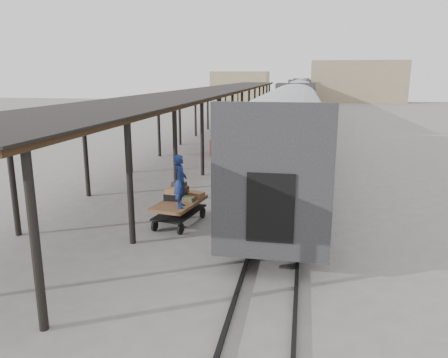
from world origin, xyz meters
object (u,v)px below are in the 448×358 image
Objects in this scene: luggage_tug at (220,145)px; pedestrian at (225,139)px; porter at (180,181)px; baggage_cart at (179,207)px.

luggage_tug is 0.99× the size of pedestrian.
luggage_tug is 0.93× the size of porter.
baggage_cart is 1.51× the size of luggage_tug.
baggage_cart is 1.49× the size of pedestrian.
porter is 16.27m from pedestrian.
pedestrian reaches higher than baggage_cart.
baggage_cart is 1.33m from porter.
luggage_tug is at bearing 93.61° from pedestrian.
baggage_cart is 15.58m from pedestrian.
luggage_tug is 1.32m from pedestrian.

